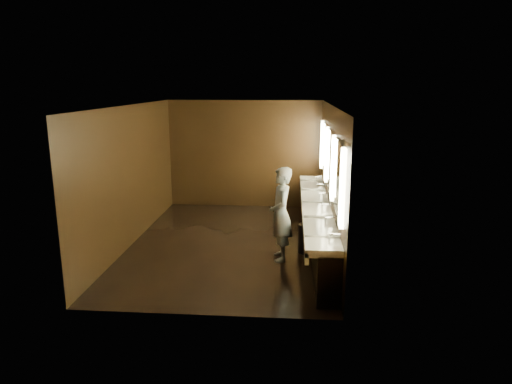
% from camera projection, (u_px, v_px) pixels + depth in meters
% --- Properties ---
extents(floor, '(6.00, 6.00, 0.00)m').
position_uv_depth(floor, '(230.00, 243.00, 9.40)').
color(floor, black).
rests_on(floor, ground).
extents(ceiling, '(4.00, 6.00, 0.02)m').
position_uv_depth(ceiling, '(228.00, 106.00, 8.75)').
color(ceiling, '#2D2D2B').
rests_on(ceiling, wall_back).
extents(wall_back, '(4.00, 0.02, 2.80)m').
position_uv_depth(wall_back, '(245.00, 154.00, 11.99)').
color(wall_back, black).
rests_on(wall_back, floor).
extents(wall_front, '(4.00, 0.02, 2.80)m').
position_uv_depth(wall_front, '(199.00, 221.00, 6.17)').
color(wall_front, black).
rests_on(wall_front, floor).
extents(wall_left, '(0.02, 6.00, 2.80)m').
position_uv_depth(wall_left, '(131.00, 175.00, 9.23)').
color(wall_left, black).
rests_on(wall_left, floor).
extents(wall_right, '(0.02, 6.00, 2.80)m').
position_uv_depth(wall_right, '(330.00, 178.00, 8.92)').
color(wall_right, black).
rests_on(wall_right, floor).
extents(sink_counter, '(0.55, 5.40, 1.01)m').
position_uv_depth(sink_counter, '(318.00, 222.00, 9.15)').
color(sink_counter, black).
rests_on(sink_counter, floor).
extents(mirror_band, '(0.06, 5.03, 1.15)m').
position_uv_depth(mirror_band, '(330.00, 161.00, 8.84)').
color(mirror_band, '#FFF6B9').
rests_on(mirror_band, wall_right).
extents(person, '(0.50, 0.69, 1.75)m').
position_uv_depth(person, '(281.00, 214.00, 8.37)').
color(person, '#8BB4D0').
rests_on(person, floor).
extents(trash_bin, '(0.45, 0.45, 0.57)m').
position_uv_depth(trash_bin, '(308.00, 239.00, 8.83)').
color(trash_bin, black).
rests_on(trash_bin, floor).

